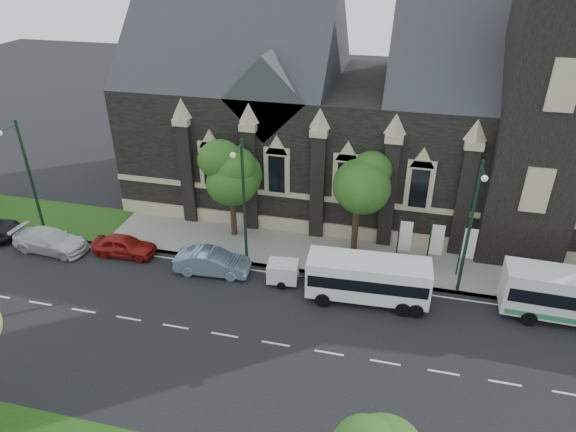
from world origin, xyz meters
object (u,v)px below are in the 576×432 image
(banner_flag_left, at_px, (403,239))
(car_far_white, at_px, (50,241))
(banner_flag_right, at_px, (466,246))
(sedan, at_px, (212,262))
(street_lamp_mid, at_px, (243,198))
(box_trailer, at_px, (283,272))
(tree_walk_left, at_px, (234,165))
(car_far_red, at_px, (124,246))
(street_lamp_near, at_px, (471,223))
(shuttle_bus, at_px, (368,278))
(banner_flag_center, at_px, (434,243))
(street_lamp_far, at_px, (27,174))
(tree_walk_right, at_px, (362,176))

(banner_flag_left, xyz_separation_m, car_far_white, (-24.39, -3.49, -1.59))
(banner_flag_right, distance_m, sedan, 16.55)
(street_lamp_mid, relative_size, box_trailer, 3.13)
(box_trailer, bearing_deg, tree_walk_left, 127.83)
(tree_walk_left, height_order, car_far_red, tree_walk_left)
(street_lamp_near, height_order, box_trailer, street_lamp_near)
(street_lamp_near, distance_m, banner_flag_right, 3.34)
(banner_flag_right, bearing_deg, sedan, -168.19)
(banner_flag_left, bearing_deg, tree_walk_left, 171.98)
(street_lamp_mid, relative_size, shuttle_bus, 1.20)
(banner_flag_left, bearing_deg, shuttle_bus, -115.23)
(street_lamp_near, xyz_separation_m, car_far_white, (-28.10, -1.58, -4.32))
(street_lamp_mid, relative_size, car_far_white, 1.65)
(car_far_red, bearing_deg, banner_flag_left, -83.38)
(sedan, bearing_deg, banner_flag_center, -80.53)
(sedan, xyz_separation_m, car_far_white, (-12.25, -0.12, -0.03))
(banner_flag_center, bearing_deg, sedan, -166.57)
(banner_flag_center, distance_m, banner_flag_right, 2.00)
(box_trailer, distance_m, sedan, 4.85)
(tree_walk_left, bearing_deg, street_lamp_far, -165.74)
(street_lamp_far, relative_size, banner_flag_center, 2.25)
(box_trailer, relative_size, car_far_red, 0.64)
(tree_walk_left, bearing_deg, car_far_red, -146.69)
(car_far_white, bearing_deg, car_far_red, -80.15)
(street_lamp_near, relative_size, car_far_white, 1.65)
(street_lamp_mid, bearing_deg, banner_flag_right, 7.60)
(tree_walk_right, distance_m, street_lamp_far, 23.50)
(tree_walk_left, relative_size, car_far_white, 1.40)
(tree_walk_right, relative_size, banner_flag_right, 1.95)
(tree_walk_right, distance_m, banner_flag_right, 8.05)
(banner_flag_left, distance_m, car_far_white, 24.69)
(tree_walk_right, xyz_separation_m, street_lamp_far, (-23.21, -3.62, -0.71))
(banner_flag_left, xyz_separation_m, shuttle_bus, (-1.82, -3.85, -0.74))
(tree_walk_left, bearing_deg, banner_flag_center, -6.89)
(street_lamp_near, distance_m, car_far_red, 23.08)
(box_trailer, bearing_deg, street_lamp_mid, 148.47)
(banner_flag_right, bearing_deg, tree_walk_left, 173.96)
(tree_walk_right, xyz_separation_m, banner_flag_center, (5.08, -1.71, -3.43))
(banner_flag_left, bearing_deg, street_lamp_far, -175.85)
(banner_flag_center, height_order, sedan, banner_flag_center)
(tree_walk_left, bearing_deg, box_trailer, -46.56)
(car_far_white, bearing_deg, banner_flag_center, -79.84)
(box_trailer, height_order, car_far_white, car_far_white)
(street_lamp_far, distance_m, box_trailer, 19.53)
(banner_flag_left, distance_m, banner_flag_right, 4.00)
(sedan, relative_size, car_far_white, 0.92)
(tree_walk_left, relative_size, street_lamp_mid, 0.85)
(street_lamp_far, relative_size, box_trailer, 3.13)
(shuttle_bus, relative_size, car_far_white, 1.37)
(street_lamp_far, relative_size, banner_flag_right, 2.25)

